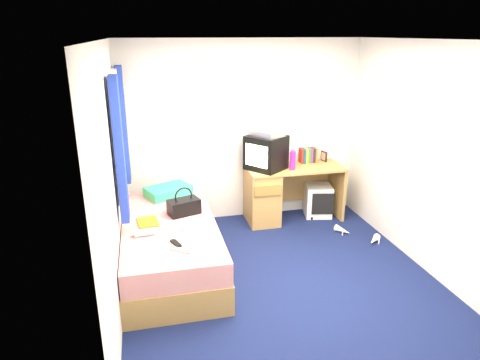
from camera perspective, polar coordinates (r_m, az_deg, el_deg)
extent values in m
plane|color=#0C1438|center=(4.67, 5.30, -12.82)|extent=(3.40, 3.40, 0.00)
plane|color=white|center=(3.97, 6.39, 18.11)|extent=(3.40, 3.40, 0.00)
plane|color=silver|center=(5.74, 0.39, 6.40)|extent=(3.20, 0.00, 3.20)
plane|color=silver|center=(2.73, 17.28, -9.32)|extent=(3.20, 0.00, 3.20)
plane|color=silver|center=(3.97, -16.69, -0.26)|extent=(0.00, 3.40, 3.40)
plane|color=silver|center=(4.90, 23.85, 2.52)|extent=(0.00, 3.40, 3.40)
cube|color=#B2894A|center=(4.81, -9.19, -9.87)|extent=(1.00, 2.00, 0.30)
cube|color=olive|center=(4.51, -2.34, -11.60)|extent=(0.02, 0.70, 0.18)
cube|color=white|center=(4.69, -9.36, -6.98)|extent=(0.98, 1.98, 0.24)
cube|color=#1A70AD|center=(5.38, -9.54, -1.46)|extent=(0.62, 0.53, 0.12)
cube|color=#B2894A|center=(5.79, 7.33, 1.57)|extent=(1.30, 0.55, 0.03)
cube|color=#B2894A|center=(5.78, 2.97, -2.27)|extent=(0.40, 0.52, 0.72)
cube|color=#B2894A|center=(6.15, 12.71, -1.39)|extent=(0.04, 0.52, 0.72)
cube|color=#B2894A|center=(6.18, 8.61, -0.12)|extent=(0.78, 0.03, 0.55)
cube|color=white|center=(6.13, 10.33, -2.67)|extent=(0.42, 0.42, 0.44)
cube|color=black|center=(5.61, 3.50, 3.69)|extent=(0.61, 0.61, 0.45)
cube|color=#D5C086|center=(5.45, 2.23, 3.24)|extent=(0.22, 0.28, 0.28)
cube|color=silver|center=(5.55, 3.55, 6.30)|extent=(0.46, 0.50, 0.08)
cube|color=maroon|center=(5.97, 8.14, 3.23)|extent=(0.03, 0.13, 0.20)
cube|color=navy|center=(5.98, 8.46, 3.24)|extent=(0.03, 0.13, 0.20)
cube|color=gold|center=(5.99, 8.77, 3.26)|extent=(0.03, 0.13, 0.20)
cube|color=#337F33|center=(6.00, 9.08, 3.28)|extent=(0.03, 0.13, 0.20)
cube|color=#7F337F|center=(6.02, 9.39, 3.30)|extent=(0.03, 0.13, 0.20)
cube|color=#262626|center=(6.03, 9.70, 3.31)|extent=(0.03, 0.13, 0.20)
cube|color=#B26633|center=(6.04, 10.01, 3.33)|extent=(0.03, 0.13, 0.20)
cube|color=black|center=(6.11, 11.13, 3.13)|extent=(0.05, 0.12, 0.14)
cylinder|color=#EE2197|center=(5.64, 7.03, 2.55)|extent=(0.09, 0.09, 0.24)
cylinder|color=white|center=(5.82, 6.13, 2.91)|extent=(0.07, 0.07, 0.20)
cube|color=black|center=(4.80, -7.48, -3.56)|extent=(0.38, 0.29, 0.17)
torus|color=black|center=(4.75, -7.55, -2.16)|extent=(0.20, 0.08, 0.21)
cube|color=white|center=(4.43, -5.48, -6.07)|extent=(0.33, 0.31, 0.09)
cube|color=yellow|center=(4.68, -12.20, -5.48)|extent=(0.24, 0.30, 0.01)
cylinder|color=silver|center=(4.39, -12.63, -6.85)|extent=(0.21, 0.09, 0.07)
cube|color=orange|center=(4.06, -7.87, -9.25)|extent=(0.21, 0.18, 0.01)
cube|color=black|center=(4.18, -8.55, -8.33)|extent=(0.10, 0.17, 0.02)
cube|color=silver|center=(4.77, -16.19, 6.09)|extent=(0.02, 0.90, 1.10)
cube|color=white|center=(4.68, -16.74, 13.15)|extent=(0.06, 1.06, 0.08)
cube|color=white|center=(4.93, -15.45, -0.59)|extent=(0.06, 1.06, 0.08)
cube|color=navy|center=(4.20, -15.78, 3.75)|extent=(0.08, 0.24, 1.40)
cube|color=navy|center=(5.35, -15.34, 6.98)|extent=(0.08, 0.24, 1.40)
cone|color=white|center=(5.71, 13.54, -6.55)|extent=(0.18, 0.24, 0.09)
cone|color=white|center=(5.56, 17.43, -7.65)|extent=(0.23, 0.21, 0.09)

